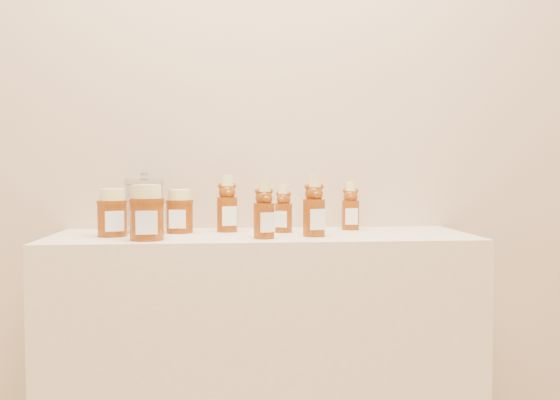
{
  "coord_description": "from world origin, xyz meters",
  "views": [
    {
      "loc": [
        -0.1,
        -0.14,
        1.08
      ],
      "look_at": [
        0.05,
        1.52,
        1.0
      ],
      "focal_mm": 38.0,
      "sensor_mm": 36.0,
      "label": 1
    }
  ],
  "objects_px": {
    "display_table": "(263,388)",
    "bear_bottle_front_left": "(264,205)",
    "bear_bottle_back_left": "(227,200)",
    "honey_jar_left": "(112,213)",
    "glass_canister": "(145,203)"
  },
  "relations": [
    {
      "from": "bear_bottle_back_left",
      "to": "bear_bottle_front_left",
      "type": "height_order",
      "value": "bear_bottle_back_left"
    },
    {
      "from": "honey_jar_left",
      "to": "glass_canister",
      "type": "bearing_deg",
      "value": 33.84
    },
    {
      "from": "bear_bottle_front_left",
      "to": "display_table",
      "type": "bearing_deg",
      "value": 73.17
    },
    {
      "from": "bear_bottle_front_left",
      "to": "honey_jar_left",
      "type": "bearing_deg",
      "value": 152.19
    },
    {
      "from": "display_table",
      "to": "honey_jar_left",
      "type": "relative_size",
      "value": 9.04
    },
    {
      "from": "display_table",
      "to": "bear_bottle_back_left",
      "type": "xyz_separation_m",
      "value": [
        -0.1,
        0.08,
        0.55
      ]
    },
    {
      "from": "display_table",
      "to": "bear_bottle_front_left",
      "type": "bearing_deg",
      "value": -91.05
    },
    {
      "from": "bear_bottle_front_left",
      "to": "bear_bottle_back_left",
      "type": "bearing_deg",
      "value": 102.04
    },
    {
      "from": "bear_bottle_back_left",
      "to": "bear_bottle_front_left",
      "type": "distance_m",
      "value": 0.21
    },
    {
      "from": "bear_bottle_front_left",
      "to": "glass_canister",
      "type": "relative_size",
      "value": 1.03
    },
    {
      "from": "bear_bottle_back_left",
      "to": "honey_jar_left",
      "type": "height_order",
      "value": "bear_bottle_back_left"
    },
    {
      "from": "bear_bottle_front_left",
      "to": "glass_canister",
      "type": "distance_m",
      "value": 0.39
    },
    {
      "from": "bear_bottle_back_left",
      "to": "honey_jar_left",
      "type": "xyz_separation_m",
      "value": [
        -0.32,
        -0.1,
        -0.03
      ]
    },
    {
      "from": "display_table",
      "to": "bear_bottle_front_left",
      "type": "height_order",
      "value": "bear_bottle_front_left"
    },
    {
      "from": "bear_bottle_front_left",
      "to": "honey_jar_left",
      "type": "height_order",
      "value": "bear_bottle_front_left"
    }
  ]
}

